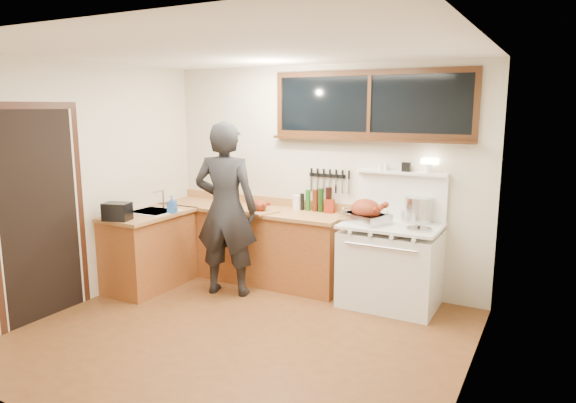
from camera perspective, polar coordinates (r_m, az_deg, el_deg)
The scene contains 20 objects.
ground_plane at distance 5.02m, azimuth -5.27°, elevation -14.69°, with size 4.00×3.50×0.02m, color #5A3217.
room_shell at distance 4.57m, azimuth -5.62°, elevation 4.50°, with size 4.10×3.60×2.65m.
counter_back at distance 6.42m, azimuth -4.16°, elevation -4.58°, with size 2.44×0.64×1.00m.
counter_left at distance 6.33m, azimuth -15.15°, elevation -5.17°, with size 0.64×1.09×0.90m.
sink_unit at distance 6.28m, azimuth -14.72°, elevation -1.57°, with size 0.50×0.45×0.37m.
vintage_stove at distance 5.65m, azimuth 11.33°, elevation -6.73°, with size 1.02×0.74×1.58m.
back_window at distance 5.82m, azimuth 8.98°, elevation 9.80°, with size 2.32×0.13×0.77m.
left_doorway at distance 5.65m, azimuth -25.82°, elevation -1.13°, with size 0.02×1.04×2.17m.
knife_strip at distance 6.06m, azimuth 4.53°, elevation 2.77°, with size 0.52×0.03×0.28m.
man at distance 5.81m, azimuth -6.92°, elevation -0.86°, with size 0.82×0.65×1.97m.
soap_bottle at distance 6.12m, azimuth -12.77°, elevation -0.33°, with size 0.11×0.11×0.20m.
toaster at distance 5.89m, azimuth -18.45°, elevation -1.06°, with size 0.32×0.27×0.19m.
cutting_board at distance 6.05m, azimuth -3.26°, elevation -0.65°, with size 0.51×0.44×0.14m.
roast_turkey at distance 5.54m, azimuth 8.68°, elevation -1.28°, with size 0.56×0.50×0.25m.
stockpot at distance 5.67m, azimuth 14.27°, elevation -0.88°, with size 0.37×0.37×0.27m.
saucepan at distance 5.73m, azimuth 13.12°, elevation -1.54°, with size 0.17×0.27×0.11m.
pot_lid at distance 5.34m, azimuth 14.31°, elevation -2.95°, with size 0.33×0.33×0.04m.
coffee_tin at distance 5.99m, azimuth 4.63°, elevation -0.51°, with size 0.12×0.10×0.16m.
pitcher at distance 6.14m, azimuth 0.96°, elevation -0.13°, with size 0.12×0.12×0.18m.
bottle_cluster at distance 6.05m, azimuth 3.33°, elevation 0.13°, with size 0.41×0.07×0.30m.
Camera 1 is at (2.53, -3.77, 2.13)m, focal length 32.00 mm.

